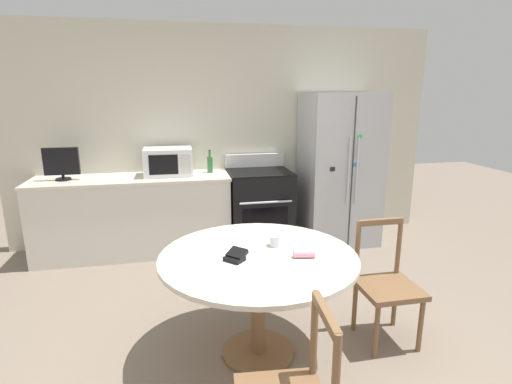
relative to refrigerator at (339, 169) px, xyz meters
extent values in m
plane|color=gray|center=(-1.32, -2.22, -0.91)|extent=(14.00, 14.00, 0.00)
cube|color=beige|center=(-1.32, 0.43, 0.39)|extent=(5.20, 0.10, 2.60)
cube|color=silver|center=(-2.45, 0.07, -0.48)|extent=(2.15, 0.62, 0.86)
cube|color=beige|center=(-2.45, 0.07, -0.03)|extent=(2.17, 0.64, 0.03)
cube|color=#B2B5BA|center=(0.00, 0.00, 0.00)|extent=(0.88, 0.72, 1.82)
cube|color=#333333|center=(0.00, -0.37, 0.00)|extent=(0.01, 0.01, 1.75)
cylinder|color=silver|center=(-0.05, -0.38, 0.05)|extent=(0.02, 0.02, 0.77)
cylinder|color=silver|center=(0.05, -0.38, 0.05)|extent=(0.02, 0.02, 0.77)
cube|color=black|center=(-0.24, -0.37, 0.08)|extent=(0.06, 0.02, 0.05)
cube|color=#3FB259|center=(0.06, -0.37, 0.44)|extent=(0.05, 0.01, 0.04)
cube|color=#338CD8|center=(0.04, -0.37, 0.12)|extent=(0.06, 0.02, 0.05)
cube|color=black|center=(-0.99, 0.04, -0.46)|extent=(0.73, 0.64, 0.90)
cube|color=black|center=(-0.99, -0.28, -0.55)|extent=(0.53, 0.01, 0.40)
cylinder|color=silver|center=(-0.99, -0.31, -0.28)|extent=(0.60, 0.02, 0.02)
cube|color=black|center=(-0.99, 0.04, 0.00)|extent=(0.73, 0.64, 0.02)
cube|color=white|center=(-0.99, 0.33, 0.09)|extent=(0.73, 0.06, 0.16)
cube|color=white|center=(-2.04, 0.11, 0.14)|extent=(0.54, 0.37, 0.31)
cube|color=black|center=(-2.09, -0.08, 0.14)|extent=(0.31, 0.01, 0.22)
cube|color=silver|center=(-1.85, -0.08, 0.14)|extent=(0.11, 0.01, 0.22)
cylinder|color=black|center=(-3.16, 0.07, 0.00)|extent=(0.16, 0.16, 0.02)
cylinder|color=black|center=(-3.16, 0.07, 0.03)|extent=(0.03, 0.03, 0.04)
cube|color=black|center=(-3.16, 0.07, 0.20)|extent=(0.36, 0.05, 0.29)
cylinder|color=#2D6B38|center=(-1.56, 0.17, 0.08)|extent=(0.06, 0.06, 0.18)
cylinder|color=#2D6B38|center=(-1.56, 0.17, 0.21)|extent=(0.03, 0.03, 0.07)
cylinder|color=#262626|center=(-1.56, 0.17, 0.25)|extent=(0.03, 0.03, 0.01)
cylinder|color=beige|center=(-1.44, -2.04, -0.17)|extent=(1.34, 1.34, 0.03)
cylinder|color=brown|center=(-1.44, -2.04, -0.53)|extent=(0.11, 0.11, 0.70)
cylinder|color=brown|center=(-1.44, -2.04, -0.90)|extent=(0.52, 0.52, 0.03)
cube|color=brown|center=(-0.47, -2.07, -0.48)|extent=(0.42, 0.42, 0.04)
cylinder|color=brown|center=(-0.30, -2.25, -0.71)|extent=(0.04, 0.04, 0.41)
cylinder|color=brown|center=(-0.64, -2.25, -0.71)|extent=(0.04, 0.04, 0.41)
cylinder|color=brown|center=(-0.30, -1.90, -0.71)|extent=(0.04, 0.04, 0.41)
cylinder|color=brown|center=(-0.64, -1.90, -0.71)|extent=(0.04, 0.04, 0.41)
cylinder|color=brown|center=(-0.30, -1.89, -0.24)|extent=(0.04, 0.04, 0.45)
cylinder|color=brown|center=(-0.64, -1.89, -0.24)|extent=(0.04, 0.04, 0.45)
cube|color=brown|center=(-0.47, -1.89, -0.03)|extent=(0.34, 0.04, 0.04)
cylinder|color=brown|center=(-1.36, -3.19, -0.24)|extent=(0.04, 0.04, 0.45)
cylinder|color=brown|center=(-1.33, -2.85, -0.24)|extent=(0.04, 0.04, 0.45)
cube|color=brown|center=(-1.35, -3.02, -0.03)|extent=(0.07, 0.35, 0.04)
cylinder|color=silver|center=(-1.29, -1.90, -0.11)|extent=(0.09, 0.09, 0.08)
cylinder|color=#4C8C59|center=(-1.29, -1.90, -0.13)|extent=(0.08, 0.08, 0.04)
cylinder|color=pink|center=(-1.15, -2.14, -0.13)|extent=(0.15, 0.08, 0.05)
cube|color=black|center=(-1.61, -2.10, -0.14)|extent=(0.15, 0.15, 0.03)
cube|color=black|center=(-1.59, -2.08, -0.11)|extent=(0.16, 0.16, 0.06)
camera|label=1|loc=(-1.96, -4.49, 0.92)|focal=28.00mm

